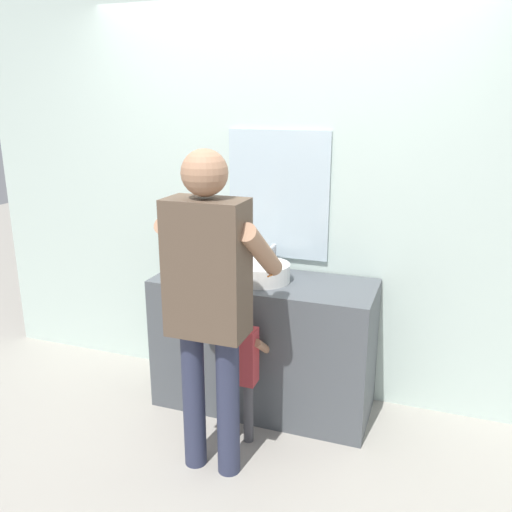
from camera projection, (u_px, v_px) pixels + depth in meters
name	position (u px, v px, depth m)	size (l,w,h in m)	color
ground_plane	(248.00, 428.00, 3.21)	(14.00, 14.00, 0.00)	#9E998E
back_wall	(281.00, 191.00, 3.39)	(4.40, 0.10, 2.70)	silver
vanity_cabinet	(264.00, 344.00, 3.36)	(1.35, 0.54, 0.85)	#4C5156
sink_basin	(263.00, 272.00, 3.21)	(0.32, 0.32, 0.11)	silver
faucet	(273.00, 259.00, 3.38)	(0.18, 0.14, 0.18)	#B7BABF
toothbrush_cup	(221.00, 264.00, 3.38)	(0.07, 0.07, 0.21)	#4C8EB2
child_toddler	(241.00, 363.00, 2.98)	(0.25, 0.25, 0.82)	#47474C
adult_parent	(209.00, 288.00, 2.60)	(0.52, 0.55, 1.69)	#2D334C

